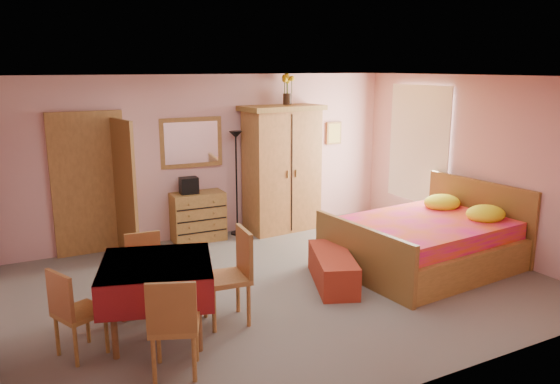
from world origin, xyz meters
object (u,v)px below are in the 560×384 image
chair_south (175,324)px  chest_of_drawers (198,217)px  floor_lamp (237,184)px  wardrobe (282,169)px  stereo (189,185)px  wall_mirror (191,142)px  bed (425,229)px  chair_north (147,274)px  chair_east (226,277)px  bench (333,269)px  sunflower_vase (287,89)px  dining_table (158,299)px  chair_west (80,312)px

chair_south → chest_of_drawers: bearing=89.7°
floor_lamp → chair_south: bearing=-121.2°
wardrobe → chair_south: bearing=-134.8°
chest_of_drawers → stereo: size_ratio=3.00×
stereo → wall_mirror: bearing=56.8°
bed → chair_north: 3.75m
chair_north → chair_east: 0.96m
wall_mirror → bench: 3.17m
wardrobe → bench: 2.63m
sunflower_vase → bench: bearing=-105.9°
floor_lamp → dining_table: floor_lamp is taller
dining_table → chair_south: (-0.06, -0.76, 0.07)m
stereo → dining_table: 3.16m
chest_of_drawers → dining_table: size_ratio=0.76×
stereo → floor_lamp: (0.81, 0.01, -0.05)m
bench → chest_of_drawers: bearing=109.7°
wardrobe → chair_west: wardrobe is taller
dining_table → wall_mirror: bearing=64.6°
bench → chair_south: bearing=-156.0°
chair_north → sunflower_vase: bearing=-138.8°
chair_south → dining_table: bearing=108.0°
floor_lamp → sunflower_vase: (0.94, 0.00, 1.50)m
chair_west → chair_east: bearing=66.5°
wardrobe → chair_west: size_ratio=2.37×
bed → chair_east: size_ratio=2.30×
chest_of_drawers → chair_west: size_ratio=0.93×
wardrobe → bed: 2.70m
chest_of_drawers → dining_table: dining_table is taller
stereo → chair_east: 2.96m
chest_of_drawers → wall_mirror: size_ratio=0.83×
bed → chair_west: (-4.54, -0.26, -0.10)m
dining_table → floor_lamp: bearing=53.2°
bench → chair_west: (-3.10, -0.34, 0.24)m
chair_north → chair_west: size_ratio=0.99×
chair_south → wall_mirror: bearing=90.9°
wall_mirror → chair_east: 3.32m
wardrobe → chair_east: bearing=-132.5°
bed → chair_north: (-3.73, 0.40, -0.11)m
wall_mirror → chair_east: bearing=-100.1°
wall_mirror → stereo: 0.68m
chest_of_drawers → sunflower_vase: (1.62, 0.02, 1.96)m
chair_east → bed: bearing=-78.6°
sunflower_vase → stereo: bearing=-179.7°
wardrobe → chair_south: wardrobe is taller
wardrobe → bench: size_ratio=1.73×
wardrobe → sunflower_vase: 1.32m
floor_lamp → chair_east: bearing=-115.7°
dining_table → stereo: bearing=65.2°
wall_mirror → dining_table: 3.55m
bed → chair_south: bed is taller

